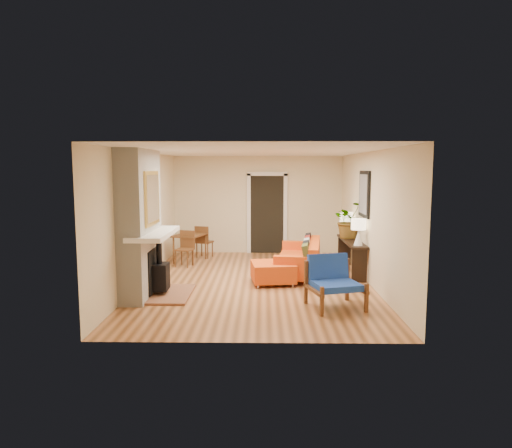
% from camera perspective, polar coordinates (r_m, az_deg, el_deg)
% --- Properties ---
extents(room_shell, '(6.50, 6.50, 6.50)m').
position_cam_1_polar(room_shell, '(11.67, 3.16, 1.87)').
color(room_shell, '#C17B4A').
rests_on(room_shell, ground).
extents(fireplace, '(1.09, 1.68, 2.60)m').
position_cam_1_polar(fireplace, '(8.32, -14.05, -0.35)').
color(fireplace, white).
rests_on(fireplace, ground).
extents(sofa, '(1.13, 2.12, 0.80)m').
position_cam_1_polar(sofa, '(9.83, 5.80, -4.34)').
color(sofa, silver).
rests_on(sofa, ground).
extents(ottoman, '(0.92, 0.92, 0.42)m').
position_cam_1_polar(ottoman, '(9.10, 2.14, -5.93)').
color(ottoman, silver).
rests_on(ottoman, ground).
extents(blue_chair, '(0.99, 0.97, 0.85)m').
position_cam_1_polar(blue_chair, '(7.68, 9.55, -6.77)').
color(blue_chair, brown).
rests_on(blue_chair, ground).
extents(dining_table, '(0.95, 1.57, 0.83)m').
position_cam_1_polar(dining_table, '(11.25, -7.96, -1.96)').
color(dining_table, brown).
rests_on(dining_table, ground).
extents(console_table, '(0.34, 1.85, 0.72)m').
position_cam_1_polar(console_table, '(10.14, 11.86, -2.81)').
color(console_table, black).
rests_on(console_table, ground).
extents(lamp_near, '(0.30, 0.30, 0.54)m').
position_cam_1_polar(lamp_near, '(9.41, 12.70, -0.58)').
color(lamp_near, white).
rests_on(lamp_near, console_table).
extents(lamp_far, '(0.30, 0.30, 0.54)m').
position_cam_1_polar(lamp_far, '(10.75, 11.22, 0.37)').
color(lamp_far, white).
rests_on(lamp_far, console_table).
extents(houseplant, '(0.92, 0.87, 0.82)m').
position_cam_1_polar(houseplant, '(10.33, 11.58, 0.50)').
color(houseplant, '#1E5919').
rests_on(houseplant, console_table).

